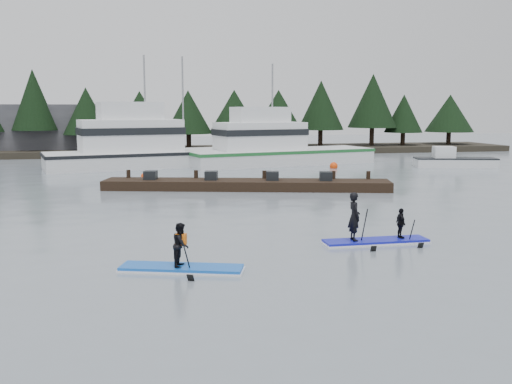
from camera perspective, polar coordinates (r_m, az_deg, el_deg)
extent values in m
plane|color=gray|center=(18.31, 3.89, -6.06)|extent=(160.00, 160.00, 0.00)
cube|color=#2D281E|center=(59.41, -7.19, 4.13)|extent=(70.00, 8.00, 0.60)
cube|color=#4C4C51|center=(61.78, -20.51, 5.87)|extent=(18.00, 6.00, 5.00)
cube|color=silver|center=(46.40, -9.84, 2.70)|extent=(17.75, 8.30, 2.28)
cube|color=white|center=(45.77, -12.42, 5.54)|extent=(8.26, 4.99, 2.47)
cylinder|color=gray|center=(45.99, -11.04, 8.69)|extent=(0.14, 0.14, 7.44)
cube|color=silver|center=(47.61, 2.47, 2.95)|extent=(16.33, 7.98, 2.25)
cube|color=white|center=(46.61, 0.42, 5.61)|extent=(7.63, 4.77, 2.25)
cylinder|color=gray|center=(47.05, 1.64, 8.49)|extent=(0.14, 0.14, 6.94)
cube|color=silver|center=(47.80, 19.31, 2.81)|extent=(6.45, 3.41, 0.72)
cube|color=black|center=(32.43, -0.98, 0.73)|extent=(16.24, 6.21, 0.54)
sphere|color=#E23E0B|center=(44.52, 7.77, 2.36)|extent=(0.62, 0.62, 0.62)
sphere|color=#E23E0B|center=(43.41, -19.08, 1.83)|extent=(0.55, 0.55, 0.55)
sphere|color=#E23E0B|center=(38.14, -11.04, 1.30)|extent=(0.54, 0.54, 0.54)
cube|color=blue|center=(16.43, -7.46, -7.56)|extent=(3.56, 1.88, 0.13)
imported|color=black|center=(16.26, -7.50, -5.23)|extent=(0.64, 0.72, 1.24)
cube|color=orange|center=(16.22, -7.51, -4.71)|extent=(0.35, 0.28, 0.32)
cylinder|color=black|center=(16.11, -6.78, -7.04)|extent=(0.42, 0.81, 1.49)
cube|color=#1217AC|center=(19.96, 11.88, -4.83)|extent=(3.61, 0.87, 0.13)
imported|color=black|center=(19.47, 9.80, -2.43)|extent=(0.40, 0.60, 1.65)
cylinder|color=black|center=(19.45, 10.69, -3.80)|extent=(0.18, 0.96, 1.63)
imported|color=black|center=(20.20, 14.28, -3.05)|extent=(0.26, 0.61, 1.04)
cylinder|color=black|center=(20.22, 15.14, -4.44)|extent=(0.16, 0.84, 1.42)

